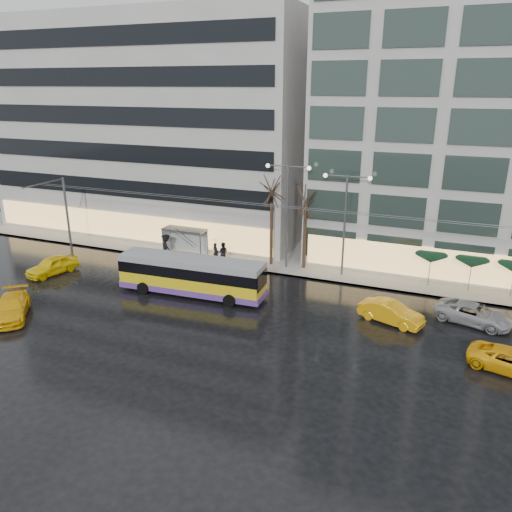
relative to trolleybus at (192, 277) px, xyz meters
The scene contains 21 objects.
ground 4.20m from the trolleybus, 41.69° to the right, with size 140.00×140.00×0.00m, color black.
sidewalk 12.48m from the trolleybus, 66.53° to the left, with size 80.00×10.00×0.15m, color gray.
kerb 8.22m from the trolleybus, 52.45° to the left, with size 80.00×0.10×0.15m, color slate.
building_left 23.08m from the trolleybus, 128.56° to the left, with size 34.00×14.00×22.00m, color #9F9D98.
trolleybus is the anchor object (origin of this frame).
catenary 7.19m from the trolleybus, 53.45° to the left, with size 42.24×5.12×7.00m.
bus_shelter 9.74m from the trolleybus, 124.00° to the left, with size 4.20×1.60×2.51m.
street_lamp_near 10.58m from the trolleybus, 58.86° to the left, with size 3.96×0.36×9.03m.
street_lamp_far 13.56m from the trolleybus, 39.45° to the left, with size 3.96×0.36×8.53m.
tree_a 10.67m from the trolleybus, 67.67° to the left, with size 3.20×3.20×8.40m.
tree_b 11.82m from the trolleybus, 53.10° to the left, with size 3.20×3.20×7.70m.
parasol_a 18.93m from the trolleybus, 26.32° to the left, with size 2.50×2.50×2.65m.
parasol_b 21.65m from the trolleybus, 22.79° to the left, with size 2.50×2.50×2.65m.
taxi_a 13.32m from the trolleybus, behind, with size 1.81×4.49×1.53m, color yellow.
taxi_b 15.05m from the trolleybus, ahead, with size 1.54×4.42×1.46m, color #F0A20C.
taxi_c 22.44m from the trolleybus, ahead, with size 2.17×4.71×1.31m, color #FFB80D.
taxi_d 12.84m from the trolleybus, 139.61° to the right, with size 2.07×5.10×1.48m, color #F2B40C.
sedan_silver 20.47m from the trolleybus, ahead, with size 2.31×5.02×1.39m, color #9E9EA2.
pedestrian_a 7.19m from the trolleybus, 101.55° to the left, with size 1.23×1.24×2.19m.
pedestrian_b 7.06m from the trolleybus, 95.62° to the left, with size 1.07×0.91×1.95m.
pedestrian_c 9.39m from the trolleybus, 133.79° to the left, with size 1.43×1.26×2.11m.
Camera 1 is at (15.11, -28.71, 15.57)m, focal length 35.00 mm.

